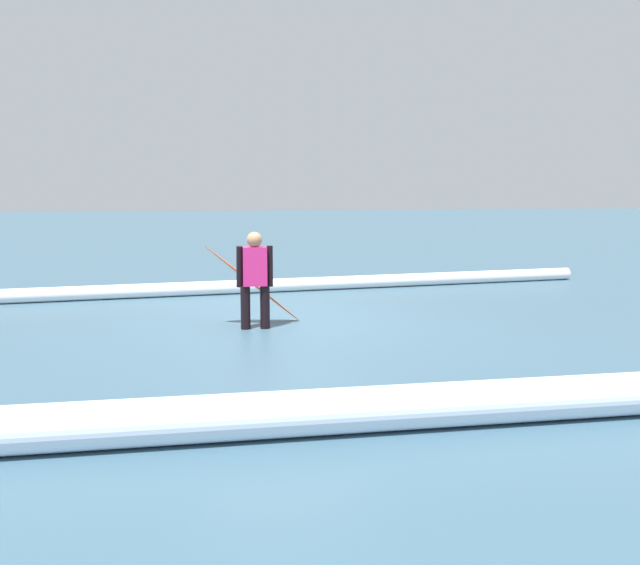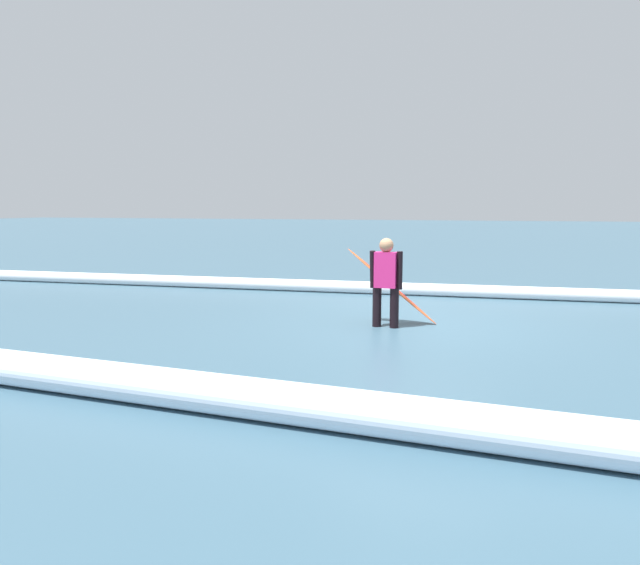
# 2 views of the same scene
# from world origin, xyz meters

# --- Properties ---
(ground_plane) EXTENTS (136.77, 136.77, 0.00)m
(ground_plane) POSITION_xyz_m (0.00, 0.00, 0.00)
(ground_plane) COLOR #39586A
(surfer) EXTENTS (0.52, 0.23, 1.39)m
(surfer) POSITION_xyz_m (0.43, 0.40, 0.78)
(surfer) COLOR black
(surfer) RESTS_ON ground_plane
(surfboard) EXTENTS (1.49, 0.41, 1.23)m
(surfboard) POSITION_xyz_m (0.40, 0.03, 0.60)
(surfboard) COLOR #E55926
(surfboard) RESTS_ON ground_plane
(wave_crest_foreground) EXTENTS (18.86, 1.22, 0.26)m
(wave_crest_foreground) POSITION_xyz_m (2.12, -3.01, 0.13)
(wave_crest_foreground) COLOR white
(wave_crest_foreground) RESTS_ON ground_plane
(wave_crest_midground) EXTENTS (16.88, 1.49, 0.37)m
(wave_crest_midground) POSITION_xyz_m (-0.83, 4.90, 0.19)
(wave_crest_midground) COLOR white
(wave_crest_midground) RESTS_ON ground_plane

